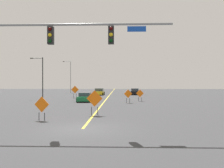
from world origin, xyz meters
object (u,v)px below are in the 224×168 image
object	(u,v)px
construction_sign_right_shoulder	(140,94)
car_black_far	(135,92)
construction_sign_left_lane	(75,90)
construction_sign_median_near	(42,106)
street_lamp_far_left	(42,76)
construction_sign_right_lane	(95,100)
car_yellow_near	(99,92)
construction_sign_left_shoulder	(128,94)
street_lamp_near_left	(70,75)
traffic_signal_assembly	(20,43)
car_green_distant	(85,97)

from	to	relation	value
construction_sign_right_shoulder	car_black_far	world-z (taller)	construction_sign_right_shoulder
construction_sign_left_lane	construction_sign_median_near	size ratio (longest dim) A/B	1.26
street_lamp_far_left	construction_sign_right_shoulder	world-z (taller)	street_lamp_far_left
construction_sign_right_lane	car_yellow_near	xyz separation A→B (m)	(-2.43, 31.90, -0.65)
construction_sign_left_lane	construction_sign_left_shoulder	distance (m)	13.84
construction_sign_right_shoulder	car_yellow_near	world-z (taller)	construction_sign_right_shoulder
car_yellow_near	construction_sign_left_lane	bearing A→B (deg)	-110.17
street_lamp_near_left	street_lamp_far_left	size ratio (longest dim) A/B	1.23
construction_sign_median_near	car_black_far	distance (m)	37.17
street_lamp_far_left	car_black_far	world-z (taller)	street_lamp_far_left
traffic_signal_assembly	street_lamp_near_left	world-z (taller)	street_lamp_near_left
construction_sign_left_lane	construction_sign_right_shoulder	size ratio (longest dim) A/B	1.25
street_lamp_far_left	traffic_signal_assembly	bearing A→B (deg)	-73.70
street_lamp_far_left	construction_sign_median_near	size ratio (longest dim) A/B	4.09
traffic_signal_assembly	construction_sign_left_lane	size ratio (longest dim) A/B	6.62
construction_sign_right_shoulder	construction_sign_right_lane	size ratio (longest dim) A/B	0.83
construction_sign_right_shoulder	construction_sign_median_near	distance (m)	19.64
construction_sign_left_lane	car_black_far	size ratio (longest dim) A/B	0.50
construction_sign_left_lane	car_black_far	world-z (taller)	construction_sign_left_lane
traffic_signal_assembly	construction_sign_right_lane	bearing A→B (deg)	56.19
car_yellow_near	street_lamp_near_left	bearing A→B (deg)	128.63
traffic_signal_assembly	street_lamp_near_left	bearing A→B (deg)	98.87
construction_sign_left_lane	car_black_far	distance (m)	16.10
construction_sign_median_near	construction_sign_left_shoulder	distance (m)	16.20
traffic_signal_assembly	construction_sign_left_lane	distance (m)	28.27
construction_sign_median_near	car_black_far	world-z (taller)	construction_sign_median_near
construction_sign_left_lane	construction_sign_right_shoulder	distance (m)	13.38
construction_sign_left_lane	car_green_distant	distance (m)	8.57
car_green_distant	construction_sign_right_shoulder	bearing A→B (deg)	4.56
car_black_far	construction_sign_left_shoulder	bearing A→B (deg)	-96.27
construction_sign_right_lane	construction_sign_left_lane	bearing A→B (deg)	105.17
construction_sign_right_lane	car_black_far	bearing A→B (deg)	80.37
construction_sign_median_near	car_yellow_near	bearing A→B (deg)	88.09
street_lamp_near_left	construction_sign_left_shoulder	xyz separation A→B (m)	(14.83, -31.38, -3.69)
street_lamp_near_left	construction_sign_right_shoulder	world-z (taller)	street_lamp_near_left
construction_sign_right_lane	car_yellow_near	distance (m)	32.00
construction_sign_left_shoulder	car_green_distant	world-z (taller)	construction_sign_left_shoulder
street_lamp_far_left	construction_sign_right_shoulder	xyz separation A→B (m)	(16.42, -4.60, -2.91)
street_lamp_near_left	construction_sign_left_shoulder	size ratio (longest dim) A/B	4.80
street_lamp_far_left	construction_sign_left_shoulder	size ratio (longest dim) A/B	3.89
construction_sign_median_near	car_yellow_near	xyz separation A→B (m)	(1.15, 34.65, -0.40)
street_lamp_near_left	construction_sign_median_near	xyz separation A→B (m)	(7.95, -46.04, -3.77)
construction_sign_right_shoulder	construction_sign_median_near	xyz separation A→B (m)	(-8.76, -17.57, -0.01)
car_yellow_near	car_green_distant	xyz separation A→B (m)	(-0.57, -17.73, -0.07)
construction_sign_left_lane	construction_sign_median_near	distance (m)	25.03
street_lamp_near_left	construction_sign_left_shoulder	bearing A→B (deg)	-64.70
traffic_signal_assembly	construction_sign_right_shoulder	distance (m)	22.87
construction_sign_median_near	construction_sign_right_lane	world-z (taller)	construction_sign_right_lane
construction_sign_median_near	street_lamp_far_left	bearing A→B (deg)	109.06
car_yellow_near	traffic_signal_assembly	bearing A→B (deg)	-92.19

